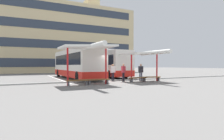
{
  "coord_description": "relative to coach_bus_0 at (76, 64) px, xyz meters",
  "views": [
    {
      "loc": [
        -8.13,
        -16.34,
        1.61
      ],
      "look_at": [
        1.4,
        2.63,
        1.04
      ],
      "focal_mm": 30.36,
      "sensor_mm": 36.0,
      "label": 1
    }
  ],
  "objects": [
    {
      "name": "waiting_passenger_2",
      "position": [
        5.11,
        -5.92,
        -0.74
      ],
      "size": [
        0.51,
        0.5,
        1.72
      ],
      "color": "#33384C",
      "rests_on": "ground"
    },
    {
      "name": "waiting_shelter_1",
      "position": [
        4.84,
        -7.23,
        0.96
      ],
      "size": [
        4.04,
        5.12,
        2.98
      ],
      "color": "red",
      "rests_on": "ground"
    },
    {
      "name": "lane_stripe_0",
      "position": [
        -2.1,
        1.08,
        -1.74
      ],
      "size": [
        0.16,
        14.0,
        0.01
      ],
      "primitive_type": "cube",
      "color": "white",
      "rests_on": "ground"
    },
    {
      "name": "coach_bus_0",
      "position": [
        0.0,
        0.0,
        0.0
      ],
      "size": [
        2.73,
        12.2,
        3.73
      ],
      "color": "silver",
      "rests_on": "ground"
    },
    {
      "name": "bench_3",
      "position": [
        5.74,
        -6.83,
        -1.4
      ],
      "size": [
        1.94,
        0.68,
        0.45
      ],
      "color": "brown",
      "rests_on": "ground"
    },
    {
      "name": "lane_stripe_2",
      "position": [
        5.84,
        1.08,
        -1.74
      ],
      "size": [
        0.16,
        14.0,
        0.01
      ],
      "primitive_type": "cube",
      "color": "white",
      "rests_on": "ground"
    },
    {
      "name": "bench_1",
      "position": [
        -0.24,
        -7.44,
        -1.4
      ],
      "size": [
        1.91,
        0.44,
        0.45
      ],
      "color": "brown",
      "rests_on": "ground"
    },
    {
      "name": "platform_kerb",
      "position": [
        1.87,
        -5.0,
        -1.68
      ],
      "size": [
        44.0,
        0.24,
        0.12
      ],
      "primitive_type": "cube",
      "color": "#ADADA8",
      "rests_on": "ground"
    },
    {
      "name": "bench_0",
      "position": [
        -2.04,
        -7.47,
        -1.4
      ],
      "size": [
        1.73,
        0.47,
        0.45
      ],
      "color": "brown",
      "rests_on": "ground"
    },
    {
      "name": "waiting_passenger_0",
      "position": [
        2.32,
        -5.06,
        -0.76
      ],
      "size": [
        0.5,
        0.25,
        1.69
      ],
      "color": "black",
      "rests_on": "ground"
    },
    {
      "name": "terminal_building",
      "position": [
        1.91,
        23.09,
        5.77
      ],
      "size": [
        35.06,
        11.62,
        17.73
      ],
      "color": "#D1BC8C",
      "rests_on": "ground"
    },
    {
      "name": "waiting_passenger_1",
      "position": [
        3.03,
        -5.95,
        -0.74
      ],
      "size": [
        0.54,
        0.43,
        1.72
      ],
      "color": "black",
      "rests_on": "ground"
    },
    {
      "name": "bench_2",
      "position": [
        3.94,
        -7.1,
        -1.4
      ],
      "size": [
        1.93,
        0.63,
        0.45
      ],
      "color": "brown",
      "rests_on": "ground"
    },
    {
      "name": "waiting_shelter_0",
      "position": [
        -1.14,
        -7.64,
        1.25
      ],
      "size": [
        4.26,
        4.78,
        3.25
      ],
      "color": "red",
      "rests_on": "ground"
    },
    {
      "name": "lane_stripe_1",
      "position": [
        1.87,
        1.08,
        -1.74
      ],
      "size": [
        0.16,
        14.0,
        0.01
      ],
      "primitive_type": "cube",
      "color": "white",
      "rests_on": "ground"
    },
    {
      "name": "coach_bus_1",
      "position": [
        4.13,
        2.38,
        -0.02
      ],
      "size": [
        3.43,
        12.54,
        3.68
      ],
      "color": "silver",
      "rests_on": "ground"
    },
    {
      "name": "ground_plane",
      "position": [
        1.87,
        -5.62,
        -1.74
      ],
      "size": [
        160.0,
        160.0,
        0.0
      ],
      "primitive_type": "plane",
      "color": "slate"
    }
  ]
}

